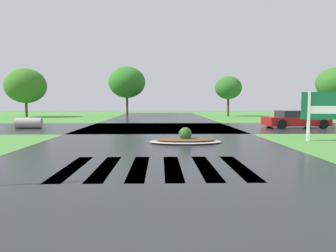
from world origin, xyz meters
name	(u,v)px	position (x,y,z in m)	size (l,w,h in m)	color
asphalt_roadway	(157,146)	(0.00, 10.00, 0.00)	(10.29, 80.00, 0.01)	#232628
asphalt_cross_road	(159,128)	(0.00, 19.46, 0.00)	(90.00, 9.26, 0.01)	#232628
crosswalk_stripes	(156,168)	(0.00, 5.80, 0.00)	(4.95, 3.45, 0.01)	white
estate_billboard	(336,108)	(7.95, 11.41, 1.50)	(2.93, 0.68, 2.26)	white
median_island	(185,140)	(1.20, 11.07, 0.14)	(3.11, 1.69, 0.68)	#9E9B93
car_silver_hatch	(295,120)	(9.28, 18.98, 0.57)	(4.29, 2.37, 1.18)	maroon
drainage_pipe_stack	(29,123)	(-8.60, 18.84, 0.36)	(1.72, 0.89, 0.72)	#9E9B93
background_treeline	(164,84)	(0.57, 36.32, 3.86)	(41.17, 6.93, 6.07)	#4C3823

